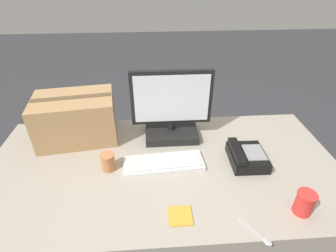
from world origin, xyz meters
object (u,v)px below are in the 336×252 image
monitor (171,112)px  keyboard (164,163)px  paper_cup_right (304,203)px  cardboard_box (76,118)px  paper_cup_left (108,162)px  desk_phone (246,157)px  spoon (260,236)px  sticky_note_pad (180,216)px

monitor → keyboard: bearing=-102.4°
monitor → paper_cup_right: (0.49, -0.59, -0.10)m
monitor → cardboard_box: 0.54m
monitor → paper_cup_left: size_ratio=4.90×
monitor → keyboard: monitor is taller
monitor → desk_phone: bearing=-36.0°
paper_cup_left → paper_cup_right: 0.89m
spoon → cardboard_box: 1.10m
desk_phone → sticky_note_pad: 0.49m
keyboard → sticky_note_pad: keyboard is taller
desk_phone → sticky_note_pad: desk_phone is taller
keyboard → desk_phone: (0.42, -0.00, 0.02)m
paper_cup_left → sticky_note_pad: bearing=-43.6°
monitor → spoon: (0.28, -0.69, -0.15)m
sticky_note_pad → monitor: bearing=89.0°
spoon → cardboard_box: (-0.82, 0.71, 0.13)m
monitor → paper_cup_right: 0.78m
spoon → sticky_note_pad: 0.31m
spoon → paper_cup_left: bearing=-160.3°
keyboard → spoon: keyboard is taller
spoon → sticky_note_pad: size_ratio=1.37×
monitor → desk_phone: 0.47m
monitor → paper_cup_left: bearing=-140.9°
desk_phone → paper_cup_right: 0.35m
keyboard → paper_cup_left: paper_cup_left is taller
monitor → paper_cup_left: monitor is taller
paper_cup_left → paper_cup_right: size_ratio=0.86×
keyboard → paper_cup_right: paper_cup_right is taller
keyboard → desk_phone: desk_phone is taller
paper_cup_right → sticky_note_pad: paper_cup_right is taller
keyboard → cardboard_box: bearing=145.7°
cardboard_box → paper_cup_left: bearing=-55.1°
paper_cup_left → desk_phone: bearing=0.6°
keyboard → paper_cup_right: size_ratio=3.88×
desk_phone → paper_cup_right: bearing=-67.0°
paper_cup_left → spoon: size_ratio=0.68×
keyboard → paper_cup_left: size_ratio=4.52×
paper_cup_left → paper_cup_right: paper_cup_right is taller
spoon → desk_phone: bearing=133.3°
desk_phone → cardboard_box: bearing=163.6°
cardboard_box → sticky_note_pad: cardboard_box is taller
keyboard → paper_cup_left: bearing=178.4°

